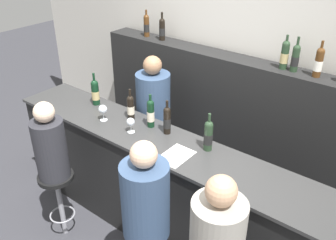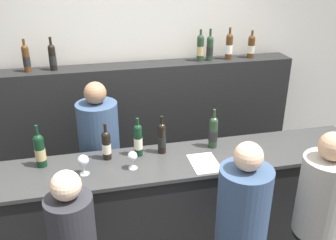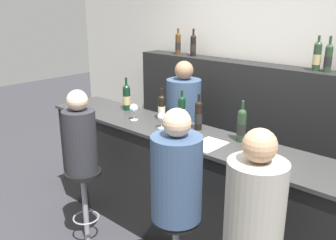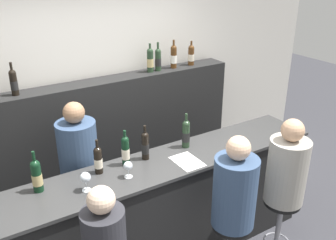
# 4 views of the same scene
# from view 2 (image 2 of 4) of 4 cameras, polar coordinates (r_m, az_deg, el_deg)

# --- Properties ---
(wall_back) EXTENTS (6.40, 0.05, 2.60)m
(wall_back) POSITION_cam_2_polar(r_m,az_deg,el_deg) (4.09, -4.22, 5.73)
(wall_back) COLOR beige
(wall_back) RESTS_ON ground_plane
(bar_counter) EXTENTS (3.35, 0.56, 1.09)m
(bar_counter) POSITION_cam_2_polar(r_m,az_deg,el_deg) (3.29, -0.02, -14.36)
(bar_counter) COLOR black
(bar_counter) RESTS_ON ground_plane
(back_bar_cabinet) EXTENTS (3.14, 0.28, 1.57)m
(back_bar_cabinet) POSITION_cam_2_polar(r_m,az_deg,el_deg) (4.08, -3.50, -2.15)
(back_bar_cabinet) COLOR black
(back_bar_cabinet) RESTS_ON ground_plane
(wine_bottle_counter_0) EXTENTS (0.08, 0.08, 0.34)m
(wine_bottle_counter_0) POSITION_cam_2_polar(r_m,az_deg,el_deg) (3.00, -18.94, -4.37)
(wine_bottle_counter_0) COLOR black
(wine_bottle_counter_0) RESTS_ON bar_counter
(wine_bottle_counter_1) EXTENTS (0.07, 0.07, 0.31)m
(wine_bottle_counter_1) POSITION_cam_2_polar(r_m,az_deg,el_deg) (2.98, -9.37, -3.74)
(wine_bottle_counter_1) COLOR black
(wine_bottle_counter_1) RESTS_ON bar_counter
(wine_bottle_counter_2) EXTENTS (0.07, 0.07, 0.33)m
(wine_bottle_counter_2) POSITION_cam_2_polar(r_m,az_deg,el_deg) (2.99, -4.57, -3.01)
(wine_bottle_counter_2) COLOR black
(wine_bottle_counter_2) RESTS_ON bar_counter
(wine_bottle_counter_3) EXTENTS (0.07, 0.07, 0.32)m
(wine_bottle_counter_3) POSITION_cam_2_polar(r_m,az_deg,el_deg) (3.03, -0.94, -2.72)
(wine_bottle_counter_3) COLOR black
(wine_bottle_counter_3) RESTS_ON bar_counter
(wine_bottle_counter_4) EXTENTS (0.07, 0.07, 0.34)m
(wine_bottle_counter_4) POSITION_cam_2_polar(r_m,az_deg,el_deg) (3.13, 6.91, -1.80)
(wine_bottle_counter_4) COLOR #233823
(wine_bottle_counter_4) RESTS_ON bar_counter
(wine_bottle_backbar_0) EXTENTS (0.07, 0.07, 0.31)m
(wine_bottle_backbar_0) POSITION_cam_2_polar(r_m,az_deg,el_deg) (3.76, -20.80, 8.83)
(wine_bottle_backbar_0) COLOR #4C2D14
(wine_bottle_backbar_0) RESTS_ON back_bar_cabinet
(wine_bottle_backbar_1) EXTENTS (0.07, 0.07, 0.32)m
(wine_bottle_backbar_1) POSITION_cam_2_polar(r_m,az_deg,el_deg) (3.73, -17.21, 9.18)
(wine_bottle_backbar_1) COLOR black
(wine_bottle_backbar_1) RESTS_ON back_bar_cabinet
(wine_bottle_backbar_2) EXTENTS (0.07, 0.07, 0.32)m
(wine_bottle_backbar_2) POSITION_cam_2_polar(r_m,az_deg,el_deg) (3.90, 4.94, 10.94)
(wine_bottle_backbar_2) COLOR #233823
(wine_bottle_backbar_2) RESTS_ON back_bar_cabinet
(wine_bottle_backbar_3) EXTENTS (0.07, 0.07, 0.32)m
(wine_bottle_backbar_3) POSITION_cam_2_polar(r_m,az_deg,el_deg) (3.93, 6.39, 10.89)
(wine_bottle_backbar_3) COLOR #233823
(wine_bottle_backbar_3) RESTS_ON back_bar_cabinet
(wine_bottle_backbar_4) EXTENTS (0.07, 0.07, 0.33)m
(wine_bottle_backbar_4) POSITION_cam_2_polar(r_m,az_deg,el_deg) (4.00, 9.29, 11.06)
(wine_bottle_backbar_4) COLOR #4C2D14
(wine_bottle_backbar_4) RESTS_ON back_bar_cabinet
(wine_bottle_backbar_5) EXTENTS (0.07, 0.07, 0.29)m
(wine_bottle_backbar_5) POSITION_cam_2_polar(r_m,az_deg,el_deg) (4.10, 12.56, 10.91)
(wine_bottle_backbar_5) COLOR #4C2D14
(wine_bottle_backbar_5) RESTS_ON back_bar_cabinet
(wine_glass_0) EXTENTS (0.08, 0.08, 0.16)m
(wine_glass_0) POSITION_cam_2_polar(r_m,az_deg,el_deg) (2.82, -12.80, -6.09)
(wine_glass_0) COLOR silver
(wine_glass_0) RESTS_ON bar_counter
(wine_glass_1) EXTENTS (0.07, 0.07, 0.14)m
(wine_glass_1) POSITION_cam_2_polar(r_m,az_deg,el_deg) (2.84, -5.43, -5.59)
(wine_glass_1) COLOR silver
(wine_glass_1) RESTS_ON bar_counter
(tasting_menu) EXTENTS (0.21, 0.30, 0.00)m
(tasting_menu) POSITION_cam_2_polar(r_m,az_deg,el_deg) (2.95, 5.57, -6.53)
(tasting_menu) COLOR white
(tasting_menu) RESTS_ON bar_counter
(guest_seated_left) EXTENTS (0.29, 0.29, 0.75)m
(guest_seated_left) POSITION_cam_2_polar(r_m,az_deg,el_deg) (2.45, -14.42, -16.08)
(guest_seated_left) COLOR #28282D
(guest_seated_left) RESTS_ON bar_stool_left
(guest_seated_middle) EXTENTS (0.36, 0.36, 0.80)m
(guest_seated_middle) POSITION_cam_2_polar(r_m,az_deg,el_deg) (2.62, 11.44, -12.44)
(guest_seated_middle) COLOR #334766
(guest_seated_middle) RESTS_ON bar_stool_middle
(guest_seated_right) EXTENTS (0.35, 0.35, 0.80)m
(guest_seated_right) POSITION_cam_2_polar(r_m,az_deg,el_deg) (2.89, 22.64, -10.08)
(guest_seated_right) COLOR gray
(guest_seated_right) RESTS_ON bar_stool_right
(bartender) EXTENTS (0.36, 0.36, 1.61)m
(bartender) POSITION_cam_2_polar(r_m,az_deg,el_deg) (3.55, -10.04, -7.73)
(bartender) COLOR #334766
(bartender) RESTS_ON ground_plane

